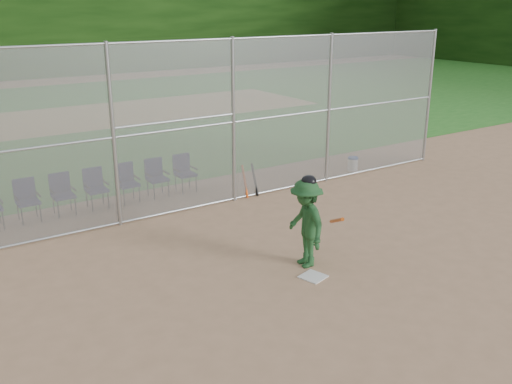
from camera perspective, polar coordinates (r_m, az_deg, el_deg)
ground at (r=10.13m, az=7.94°, el=-9.68°), size 100.00×100.00×0.00m
grass_strip at (r=25.78m, az=-19.52°, el=6.80°), size 100.00×100.00×0.00m
dirt_patch_far at (r=25.78m, az=-19.52°, el=6.80°), size 24.00×24.00×0.00m
backstop_fence at (r=13.35m, az=-5.97°, el=6.79°), size 16.09×0.09×4.00m
home_plate at (r=10.51m, az=5.73°, el=-8.42°), size 0.51×0.51×0.02m
batter_at_plate at (r=10.62m, az=5.01°, el=-3.07°), size 1.02×1.37×1.78m
water_cooler at (r=17.16m, az=9.66°, el=2.83°), size 0.31×0.31×0.40m
spare_bats at (r=14.58m, az=-0.63°, el=1.16°), size 0.36×0.34×0.83m
chair_2 at (r=13.86m, az=-21.86°, el=-0.84°), size 0.54×0.52×0.96m
chair_3 at (r=14.02m, az=-18.71°, el=-0.27°), size 0.54×0.52×0.96m
chair_4 at (r=14.22m, az=-15.65°, el=0.29°), size 0.54×0.52×0.96m
chair_5 at (r=14.47m, az=-12.68°, el=0.84°), size 0.54×0.52×0.96m
chair_6 at (r=14.75m, az=-9.82°, el=1.36°), size 0.54×0.52×0.96m
chair_7 at (r=15.06m, az=-7.06°, el=1.86°), size 0.54×0.52×0.96m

